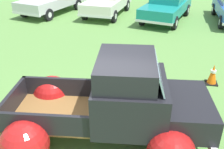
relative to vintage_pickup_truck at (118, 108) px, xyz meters
The scene contains 6 objects.
ground_plane 0.85m from the vintage_pickup_truck, behind, with size 80.00×80.00×0.00m, color #609347.
vintage_pickup_truck is the anchor object (origin of this frame).
show_car_0 11.85m from the vintage_pickup_truck, 118.86° to the left, with size 3.06×4.92×1.43m.
show_car_1 10.85m from the vintage_pickup_truck, 102.61° to the left, with size 2.37×4.59×1.43m.
show_car_2 10.10m from the vintage_pickup_truck, 83.97° to the left, with size 3.01×4.92×1.43m.
lane_cone_0 3.85m from the vintage_pickup_truck, 49.77° to the left, with size 0.36×0.36×0.63m.
Camera 1 is at (1.12, -4.51, 3.94)m, focal length 41.58 mm.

